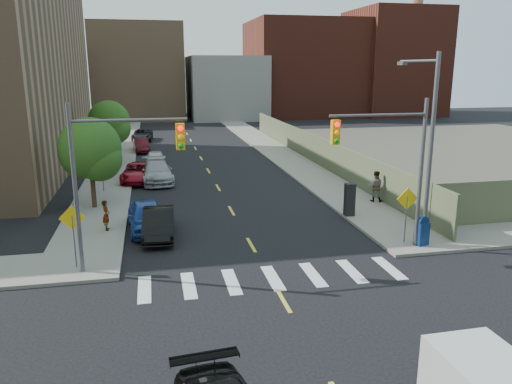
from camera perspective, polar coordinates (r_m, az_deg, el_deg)
name	(u,v)px	position (r m, az deg, el deg)	size (l,w,h in m)	color
ground	(299,327)	(17.06, 4.93, -15.16)	(160.00, 160.00, 0.00)	black
sidewalk_nw	(121,145)	(56.42, -15.17, 5.22)	(3.50, 73.00, 0.15)	gray
sidewalk_ne	(260,141)	(57.62, 0.47, 5.88)	(3.50, 73.00, 0.15)	gray
fence_north	(312,148)	(45.04, 6.47, 4.99)	(0.12, 44.00, 2.50)	#646D4C
gravel_lot	(479,151)	(55.46, 24.18, 4.27)	(36.00, 42.00, 0.06)	#595447
bg_bldg_west	(33,82)	(86.06, -24.14, 11.37)	(14.00, 18.00, 12.00)	#592319
bg_bldg_midwest	(139,72)	(86.23, -13.26, 13.21)	(14.00, 16.00, 15.00)	#8C6B4C
bg_bldg_center	(225,87)	(85.19, -3.54, 11.85)	(12.00, 16.00, 10.00)	gray
bg_bldg_east	(303,69)	(90.17, 5.34, 13.85)	(18.00, 18.00, 16.00)	#592319
bg_bldg_fareast	(393,63)	(94.30, 15.35, 14.04)	(14.00, 16.00, 18.00)	#592319
smokestack	(415,34)	(96.33, 17.76, 16.86)	(1.80, 1.80, 28.00)	#8C6B4C
signal_nw	(113,165)	(20.62, -16.00, 2.95)	(4.59, 0.30, 7.00)	#59595E
signal_ne	(391,155)	(23.05, 15.23, 4.13)	(4.59, 0.30, 7.00)	#59595E
streetlight_ne	(427,135)	(24.80, 18.99, 6.15)	(0.25, 3.70, 9.00)	#59595E
warn_sign_nw	(73,225)	(21.92, -20.20, -3.57)	(1.06, 0.06, 2.83)	#59595E
warn_sign_ne	(407,205)	(24.58, 16.85, -1.43)	(1.06, 0.06, 2.83)	#59595E
warn_sign_midwest	(102,164)	(34.96, -17.21, 3.04)	(1.06, 0.06, 2.83)	#59595E
tree_west_near	(90,152)	(30.85, -18.41, 4.35)	(3.66, 3.64, 5.52)	#332114
tree_west_far	(109,124)	(45.66, -16.42, 7.45)	(3.66, 3.64, 5.52)	#332114
parked_car_blue	(146,216)	(26.63, -12.42, -2.71)	(1.82, 4.53, 1.54)	#1B3F95
parked_car_black	(159,223)	(25.48, -11.06, -3.54)	(1.51, 4.34, 1.43)	black
parked_car_red	(139,172)	(38.16, -13.23, 2.21)	(2.31, 5.01, 1.39)	maroon
parked_car_silver	(157,172)	(37.67, -11.28, 2.29)	(2.20, 5.40, 1.57)	#9D9FA4
parked_car_white	(155,159)	(43.24, -11.44, 3.68)	(1.66, 4.13, 1.41)	silver
parked_car_maroon	(141,145)	(51.55, -12.97, 5.20)	(1.40, 4.00, 1.32)	#430D13
parked_car_grey	(142,135)	(59.69, -12.87, 6.38)	(2.18, 4.73, 1.31)	black
mailbox	(422,231)	(24.78, 18.44, -4.23)	(0.66, 0.56, 1.42)	navy
payphone	(350,200)	(28.54, 10.65, -0.85)	(0.55, 0.45, 1.85)	black
pedestrian_west	(106,215)	(26.74, -16.75, -2.55)	(0.57, 0.37, 1.57)	gray
pedestrian_east	(375,186)	(31.89, 13.47, 0.65)	(0.94, 0.73, 1.93)	gray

